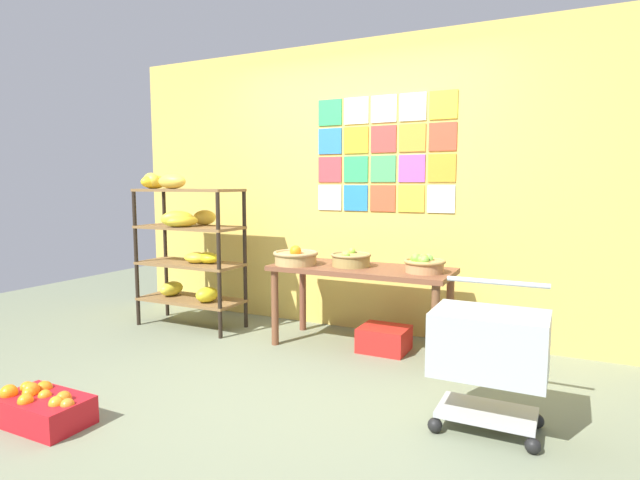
# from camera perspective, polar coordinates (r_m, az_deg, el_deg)

# --- Properties ---
(ground) EXTENTS (9.02, 9.02, 0.00)m
(ground) POSITION_cam_1_polar(r_m,az_deg,el_deg) (3.54, -5.61, -15.93)
(ground) COLOR #6C755B
(back_wall_with_art) EXTENTS (4.90, 0.07, 2.60)m
(back_wall_with_art) POSITION_cam_1_polar(r_m,az_deg,el_deg) (4.65, 4.40, 5.90)
(back_wall_with_art) COLOR gold
(back_wall_with_art) RESTS_ON ground
(banana_shelf_unit) EXTENTS (1.01, 0.57, 1.44)m
(banana_shelf_unit) POSITION_cam_1_polar(r_m,az_deg,el_deg) (4.88, -14.82, 0.17)
(banana_shelf_unit) COLOR black
(banana_shelf_unit) RESTS_ON ground
(display_table) EXTENTS (1.46, 0.61, 0.67)m
(display_table) POSITION_cam_1_polar(r_m,az_deg,el_deg) (4.14, 4.62, -4.23)
(display_table) COLOR brown
(display_table) RESTS_ON ground
(fruit_basket_back_right) EXTENTS (0.33, 0.33, 0.14)m
(fruit_basket_back_right) POSITION_cam_1_polar(r_m,az_deg,el_deg) (4.14, 3.48, -2.15)
(fruit_basket_back_right) COLOR olive
(fruit_basket_back_right) RESTS_ON display_table
(fruit_basket_back_left) EXTENTS (0.37, 0.37, 0.16)m
(fruit_basket_back_left) POSITION_cam_1_polar(r_m,az_deg,el_deg) (4.22, -2.74, -1.88)
(fruit_basket_back_left) COLOR tan
(fruit_basket_back_left) RESTS_ON display_table
(fruit_basket_left) EXTENTS (0.31, 0.31, 0.15)m
(fruit_basket_left) POSITION_cam_1_polar(r_m,az_deg,el_deg) (3.93, 11.57, -2.64)
(fruit_basket_left) COLOR #B07C4C
(fruit_basket_left) RESTS_ON display_table
(produce_crate_under_table) EXTENTS (0.38, 0.33, 0.19)m
(produce_crate_under_table) POSITION_cam_1_polar(r_m,az_deg,el_deg) (4.20, 7.19, -10.93)
(produce_crate_under_table) COLOR red
(produce_crate_under_table) RESTS_ON ground
(orange_crate_foreground) EXTENTS (0.51, 0.30, 0.22)m
(orange_crate_foreground) POSITION_cam_1_polar(r_m,az_deg,el_deg) (3.36, -28.63, -16.16)
(orange_crate_foreground) COLOR red
(orange_crate_foreground) RESTS_ON ground
(shopping_cart) EXTENTS (0.59, 0.44, 0.79)m
(shopping_cart) POSITION_cam_1_polar(r_m,az_deg,el_deg) (2.93, 18.41, -11.45)
(shopping_cart) COLOR black
(shopping_cart) RESTS_ON ground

